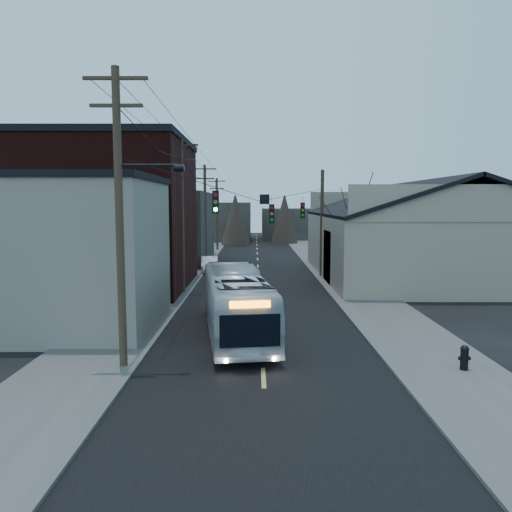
{
  "coord_description": "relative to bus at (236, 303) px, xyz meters",
  "views": [
    {
      "loc": [
        -0.3,
        -14.36,
        5.91
      ],
      "look_at": [
        -0.23,
        12.97,
        3.0
      ],
      "focal_mm": 35.0,
      "sensor_mm": 36.0,
      "label": 1
    }
  ],
  "objects": [
    {
      "name": "ground",
      "position": [
        1.14,
        -7.64,
        -1.46
      ],
      "size": [
        160.0,
        160.0,
        0.0
      ],
      "primitive_type": "plane",
      "color": "black",
      "rests_on": "ground"
    },
    {
      "name": "road_surface",
      "position": [
        1.14,
        22.36,
        -1.45
      ],
      "size": [
        9.0,
        110.0,
        0.02
      ],
      "primitive_type": "cube",
      "color": "black",
      "rests_on": "ground"
    },
    {
      "name": "sidewalk_left",
      "position": [
        -5.36,
        22.36,
        -1.4
      ],
      "size": [
        4.0,
        110.0,
        0.12
      ],
      "primitive_type": "cube",
      "color": "#474744",
      "rests_on": "ground"
    },
    {
      "name": "sidewalk_right",
      "position": [
        7.64,
        22.36,
        -1.4
      ],
      "size": [
        4.0,
        110.0,
        0.12
      ],
      "primitive_type": "cube",
      "color": "#474744",
      "rests_on": "ground"
    },
    {
      "name": "building_clapboard",
      "position": [
        -7.86,
        1.36,
        2.04
      ],
      "size": [
        8.0,
        8.0,
        7.0
      ],
      "primitive_type": "cube",
      "color": "slate",
      "rests_on": "ground"
    },
    {
      "name": "building_brick",
      "position": [
        -8.86,
        12.36,
        3.54
      ],
      "size": [
        10.0,
        12.0,
        10.0
      ],
      "primitive_type": "cube",
      "color": "black",
      "rests_on": "ground"
    },
    {
      "name": "building_left_far",
      "position": [
        -8.36,
        28.36,
        2.04
      ],
      "size": [
        9.0,
        14.0,
        7.0
      ],
      "primitive_type": "cube",
      "color": "#322D28",
      "rests_on": "ground"
    },
    {
      "name": "warehouse",
      "position": [
        14.14,
        17.36,
        1.23
      ],
      "size": [
        16.16,
        20.6,
        7.73
      ],
      "color": "gray",
      "rests_on": "ground"
    },
    {
      "name": "building_far_left",
      "position": [
        -4.86,
        57.36,
        1.54
      ],
      "size": [
        10.0,
        12.0,
        6.0
      ],
      "primitive_type": "cube",
      "color": "#322D28",
      "rests_on": "ground"
    },
    {
      "name": "building_far_right",
      "position": [
        8.14,
        62.36,
        1.04
      ],
      "size": [
        12.0,
        14.0,
        5.0
      ],
      "primitive_type": "cube",
      "color": "#322D28",
      "rests_on": "ground"
    },
    {
      "name": "bare_tree",
      "position": [
        7.64,
        12.36,
        2.14
      ],
      "size": [
        0.4,
        0.4,
        7.2
      ],
      "primitive_type": "cone",
      "color": "black",
      "rests_on": "ground"
    },
    {
      "name": "utility_lines",
      "position": [
        -1.97,
        16.5,
        3.49
      ],
      "size": [
        11.24,
        45.28,
        10.5
      ],
      "color": "#382B1E",
      "rests_on": "ground"
    },
    {
      "name": "bus",
      "position": [
        0.0,
        0.0,
        0.0
      ],
      "size": [
        3.81,
        10.74,
        2.93
      ],
      "primitive_type": "imported",
      "rotation": [
        0.0,
        0.0,
        3.27
      ],
      "color": "silver",
      "rests_on": "ground"
    },
    {
      "name": "parked_car",
      "position": [
        -3.05,
        20.54,
        -0.8
      ],
      "size": [
        1.79,
        4.14,
        1.33
      ],
      "primitive_type": "imported",
      "rotation": [
        0.0,
        0.0,
        0.1
      ],
      "color": "#B8BBC0",
      "rests_on": "ground"
    },
    {
      "name": "fire_hydrant",
      "position": [
        8.15,
        -5.13,
        -0.88
      ],
      "size": [
        0.41,
        0.3,
        0.87
      ],
      "rotation": [
        0.0,
        0.0,
        -0.03
      ],
      "color": "black",
      "rests_on": "sidewalk_right"
    }
  ]
}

